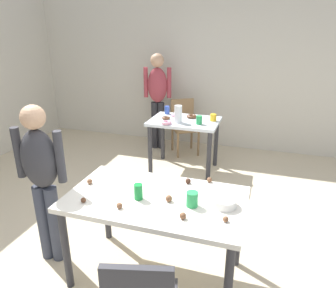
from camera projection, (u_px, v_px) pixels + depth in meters
ground_plane at (145, 262)px, 2.83m from camera, size 6.40×6.40×0.00m
wall_back at (215, 70)px, 5.23m from camera, size 6.40×0.10×2.60m
dining_table_near at (156, 207)px, 2.47m from camera, size 1.37×0.78×0.75m
dining_table_far at (184, 129)px, 4.45m from camera, size 0.95×0.67×0.75m
chair_far_table at (184, 123)px, 5.16m from camera, size 0.55×0.55×0.87m
person_girl_near at (42, 173)px, 2.61m from camera, size 0.45×0.22×1.42m
person_adult_far at (158, 93)px, 5.15m from camera, size 0.46×0.26×1.58m
mixing_bowl at (224, 202)px, 2.31m from camera, size 0.18×0.18×0.06m
soda_can at (138, 192)px, 2.39m from camera, size 0.07×0.07×0.12m
fork_near at (165, 216)px, 2.19m from camera, size 0.17×0.02×0.01m
cup_near_0 at (192, 199)px, 2.30m from camera, size 0.09×0.09×0.11m
cake_ball_0 at (83, 200)px, 2.36m from camera, size 0.04×0.04×0.04m
cake_ball_1 at (222, 194)px, 2.43m from camera, size 0.04×0.04×0.04m
cake_ball_2 at (169, 198)px, 2.37m from camera, size 0.05×0.05×0.05m
cake_ball_3 at (188, 181)px, 2.64m from camera, size 0.05×0.05×0.05m
cake_ball_4 at (183, 216)px, 2.16m from camera, size 0.05×0.05×0.05m
cake_ball_5 at (119, 206)px, 2.28m from camera, size 0.04×0.04×0.04m
cake_ball_6 at (90, 181)px, 2.63m from camera, size 0.04×0.04×0.04m
cake_ball_7 at (209, 180)px, 2.66m from camera, size 0.04×0.04×0.04m
cake_ball_8 at (226, 219)px, 2.13m from camera, size 0.04×0.04×0.04m
pitcher_far at (178, 114)px, 4.26m from camera, size 0.10×0.10×0.23m
cup_far_0 at (167, 110)px, 4.69m from camera, size 0.07×0.07×0.12m
cup_far_1 at (199, 120)px, 4.21m from camera, size 0.08×0.08×0.11m
cup_far_2 at (213, 117)px, 4.35m from camera, size 0.09×0.09×0.10m
donut_far_0 at (166, 118)px, 4.44m from camera, size 0.11×0.11×0.03m
donut_far_1 at (167, 123)px, 4.21m from camera, size 0.14×0.14×0.04m
donut_far_2 at (175, 115)px, 4.58m from camera, size 0.12×0.12×0.04m
donut_far_3 at (192, 116)px, 4.50m from camera, size 0.14×0.14×0.04m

